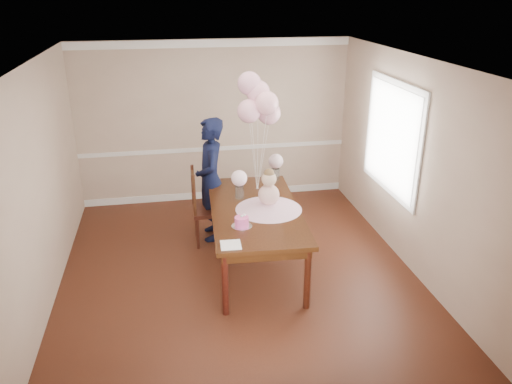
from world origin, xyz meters
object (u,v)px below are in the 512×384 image
at_px(birthday_cake, 242,222).
at_px(woman, 211,180).
at_px(dining_table_top, 255,210).
at_px(dining_chair_seat, 210,210).

distance_m(birthday_cake, woman, 1.45).
xyz_separation_m(dining_table_top, dining_chair_seat, (-0.51, 0.79, -0.31)).
bearing_deg(birthday_cake, woman, 98.90).
distance_m(dining_table_top, dining_chair_seat, 0.99).
bearing_deg(dining_table_top, woman, 119.78).
distance_m(birthday_cake, dining_chair_seat, 1.36).
bearing_deg(dining_table_top, birthday_cake, -113.96).
relative_size(dining_table_top, birthday_cake, 13.33).
distance_m(dining_table_top, birthday_cake, 0.56).
height_order(dining_table_top, woman, woman).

